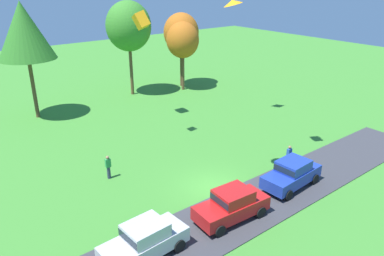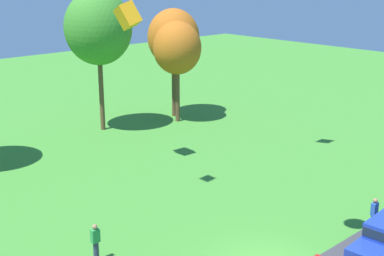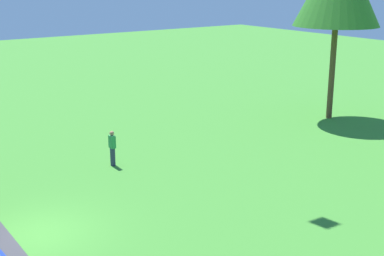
{
  "view_description": "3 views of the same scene",
  "coord_description": "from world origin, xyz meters",
  "px_view_note": "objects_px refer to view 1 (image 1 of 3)",
  "views": [
    {
      "loc": [
        -14.29,
        -15.93,
        13.08
      ],
      "look_at": [
        1.66,
        4.42,
        2.42
      ],
      "focal_mm": 35.0,
      "sensor_mm": 36.0,
      "label": 1
    },
    {
      "loc": [
        -15.53,
        -12.15,
        11.89
      ],
      "look_at": [
        0.87,
        5.62,
        4.7
      ],
      "focal_mm": 50.0,
      "sensor_mm": 36.0,
      "label": 2
    },
    {
      "loc": [
        16.91,
        -5.35,
        8.7
      ],
      "look_at": [
        2.2,
        5.04,
        3.56
      ],
      "focal_mm": 50.0,
      "sensor_mm": 36.0,
      "label": 3
    }
  ],
  "objects_px": {
    "car_sedan_near_entrance": "(232,204)",
    "person_beside_suv": "(108,167)",
    "tree_left_of_center": "(129,26)",
    "car_sedan_by_flagpole": "(145,239)",
    "car_sedan_far_end": "(292,173)",
    "tree_lone_near": "(183,40)",
    "person_watching_sky": "(289,156)",
    "tree_far_right": "(24,31)",
    "kite_box_high_right": "(141,20)",
    "tree_center_back": "(181,33)",
    "kite_delta_low_drifter": "(233,2)"
  },
  "relations": [
    {
      "from": "tree_lone_near",
      "to": "person_watching_sky",
      "type": "bearing_deg",
      "value": -106.01
    },
    {
      "from": "car_sedan_near_entrance",
      "to": "tree_center_back",
      "type": "bearing_deg",
      "value": 59.17
    },
    {
      "from": "person_beside_suv",
      "to": "tree_far_right",
      "type": "relative_size",
      "value": 0.16
    },
    {
      "from": "person_beside_suv",
      "to": "kite_delta_low_drifter",
      "type": "relative_size",
      "value": 1.54
    },
    {
      "from": "car_sedan_near_entrance",
      "to": "person_watching_sky",
      "type": "distance_m",
      "value": 7.91
    },
    {
      "from": "person_watching_sky",
      "to": "car_sedan_by_flagpole",
      "type": "bearing_deg",
      "value": -172.97
    },
    {
      "from": "car_sedan_by_flagpole",
      "to": "tree_center_back",
      "type": "distance_m",
      "value": 31.49
    },
    {
      "from": "car_sedan_near_entrance",
      "to": "person_watching_sky",
      "type": "xyz_separation_m",
      "value": [
        7.64,
        2.04,
        -0.16
      ]
    },
    {
      "from": "car_sedan_far_end",
      "to": "tree_lone_near",
      "type": "xyz_separation_m",
      "value": [
        8.01,
        22.59,
        4.9
      ]
    },
    {
      "from": "car_sedan_far_end",
      "to": "tree_center_back",
      "type": "relative_size",
      "value": 0.5
    },
    {
      "from": "person_watching_sky",
      "to": "tree_center_back",
      "type": "distance_m",
      "value": 23.83
    },
    {
      "from": "car_sedan_by_flagpole",
      "to": "tree_far_right",
      "type": "bearing_deg",
      "value": 85.03
    },
    {
      "from": "car_sedan_near_entrance",
      "to": "person_beside_suv",
      "type": "distance_m",
      "value": 9.27
    },
    {
      "from": "person_watching_sky",
      "to": "kite_delta_low_drifter",
      "type": "xyz_separation_m",
      "value": [
        -5.08,
        1.2,
        10.74
      ]
    },
    {
      "from": "tree_lone_near",
      "to": "person_beside_suv",
      "type": "bearing_deg",
      "value": -140.23
    },
    {
      "from": "car_sedan_by_flagpole",
      "to": "tree_center_back",
      "type": "bearing_deg",
      "value": 50.01
    },
    {
      "from": "car_sedan_far_end",
      "to": "car_sedan_by_flagpole",
      "type": "bearing_deg",
      "value": 178.74
    },
    {
      "from": "tree_center_back",
      "to": "kite_box_high_right",
      "type": "relative_size",
      "value": 6.77
    },
    {
      "from": "person_watching_sky",
      "to": "tree_left_of_center",
      "type": "distance_m",
      "value": 23.85
    },
    {
      "from": "tree_left_of_center",
      "to": "car_sedan_by_flagpole",
      "type": "bearing_deg",
      "value": -118.45
    },
    {
      "from": "tree_far_right",
      "to": "tree_center_back",
      "type": "bearing_deg",
      "value": 0.71
    },
    {
      "from": "car_sedan_near_entrance",
      "to": "tree_left_of_center",
      "type": "xyz_separation_m",
      "value": [
        7.75,
        24.87,
        6.72
      ]
    },
    {
      "from": "tree_far_right",
      "to": "tree_lone_near",
      "type": "height_order",
      "value": "tree_far_right"
    },
    {
      "from": "car_sedan_far_end",
      "to": "person_watching_sky",
      "type": "bearing_deg",
      "value": 42.12
    },
    {
      "from": "kite_delta_low_drifter",
      "to": "person_watching_sky",
      "type": "bearing_deg",
      "value": -13.29
    },
    {
      "from": "tree_left_of_center",
      "to": "kite_box_high_right",
      "type": "height_order",
      "value": "tree_left_of_center"
    },
    {
      "from": "car_sedan_far_end",
      "to": "kite_delta_low_drifter",
      "type": "distance_m",
      "value": 11.42
    },
    {
      "from": "car_sedan_near_entrance",
      "to": "tree_lone_near",
      "type": "distance_m",
      "value": 26.96
    },
    {
      "from": "kite_box_high_right",
      "to": "tree_left_of_center",
      "type": "bearing_deg",
      "value": 68.77
    },
    {
      "from": "car_sedan_near_entrance",
      "to": "kite_delta_low_drifter",
      "type": "distance_m",
      "value": 11.35
    },
    {
      "from": "tree_far_right",
      "to": "kite_delta_low_drifter",
      "type": "height_order",
      "value": "kite_delta_low_drifter"
    },
    {
      "from": "person_watching_sky",
      "to": "tree_center_back",
      "type": "relative_size",
      "value": 0.19
    },
    {
      "from": "kite_box_high_right",
      "to": "car_sedan_far_end",
      "type": "bearing_deg",
      "value": -86.75
    },
    {
      "from": "car_sedan_by_flagpole",
      "to": "kite_delta_low_drifter",
      "type": "relative_size",
      "value": 4.05
    },
    {
      "from": "kite_box_high_right",
      "to": "car_sedan_by_flagpole",
      "type": "bearing_deg",
      "value": -121.66
    },
    {
      "from": "tree_lone_near",
      "to": "kite_box_high_right",
      "type": "height_order",
      "value": "kite_box_high_right"
    },
    {
      "from": "car_sedan_near_entrance",
      "to": "tree_left_of_center",
      "type": "height_order",
      "value": "tree_left_of_center"
    },
    {
      "from": "car_sedan_by_flagpole",
      "to": "kite_box_high_right",
      "type": "height_order",
      "value": "kite_box_high_right"
    },
    {
      "from": "person_watching_sky",
      "to": "kite_box_high_right",
      "type": "bearing_deg",
      "value": 101.49
    },
    {
      "from": "tree_center_back",
      "to": "kite_delta_low_drifter",
      "type": "relative_size",
      "value": 8.06
    },
    {
      "from": "tree_left_of_center",
      "to": "kite_delta_low_drifter",
      "type": "xyz_separation_m",
      "value": [
        -5.19,
        -21.63,
        3.85
      ]
    },
    {
      "from": "person_watching_sky",
      "to": "tree_far_right",
      "type": "distance_m",
      "value": 25.66
    },
    {
      "from": "car_sedan_near_entrance",
      "to": "person_beside_suv",
      "type": "relative_size",
      "value": 2.63
    },
    {
      "from": "person_beside_suv",
      "to": "kite_box_high_right",
      "type": "xyz_separation_m",
      "value": [
        8.02,
        8.22,
        8.44
      ]
    },
    {
      "from": "car_sedan_far_end",
      "to": "tree_center_back",
      "type": "bearing_deg",
      "value": 69.77
    },
    {
      "from": "person_beside_suv",
      "to": "tree_lone_near",
      "type": "bearing_deg",
      "value": 39.77
    },
    {
      "from": "tree_center_back",
      "to": "car_sedan_near_entrance",
      "type": "bearing_deg",
      "value": -120.83
    },
    {
      "from": "tree_far_right",
      "to": "tree_center_back",
      "type": "height_order",
      "value": "tree_far_right"
    },
    {
      "from": "car_sedan_near_entrance",
      "to": "kite_delta_low_drifter",
      "type": "relative_size",
      "value": 4.06
    },
    {
      "from": "tree_lone_near",
      "to": "tree_center_back",
      "type": "distance_m",
      "value": 1.75
    }
  ]
}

